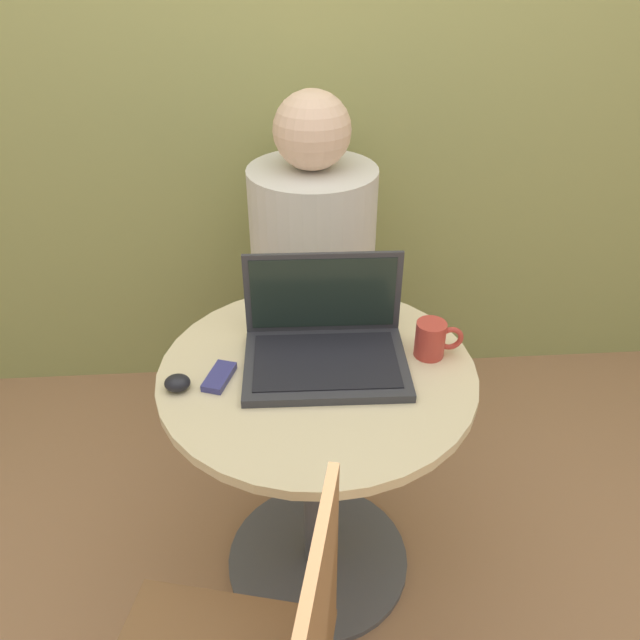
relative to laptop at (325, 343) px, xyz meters
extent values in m
plane|color=#9E704C|center=(-0.02, -0.04, -0.75)|extent=(12.00, 12.00, 0.00)
cube|color=#939956|center=(-0.02, 0.92, 0.55)|extent=(7.00, 0.05, 2.60)
cylinder|color=#4C4C51|center=(-0.02, -0.04, -0.74)|extent=(0.52, 0.52, 0.02)
cylinder|color=#4C4C51|center=(-0.02, -0.04, -0.40)|extent=(0.08, 0.08, 0.66)
cylinder|color=beige|center=(-0.02, -0.04, -0.06)|extent=(0.73, 0.73, 0.02)
cube|color=#2D2D33|center=(0.00, -0.04, -0.03)|extent=(0.38, 0.27, 0.02)
cube|color=black|center=(0.00, -0.04, -0.02)|extent=(0.33, 0.22, 0.00)
cube|color=#2D2D33|center=(0.00, 0.09, 0.08)|extent=(0.37, 0.02, 0.21)
cube|color=black|center=(0.00, 0.09, 0.08)|extent=(0.34, 0.01, 0.18)
cube|color=navy|center=(-0.24, -0.06, -0.04)|extent=(0.08, 0.11, 0.02)
ellipsoid|color=black|center=(-0.33, -0.09, -0.03)|extent=(0.06, 0.05, 0.03)
cylinder|color=#B2382D|center=(0.25, 0.00, 0.00)|extent=(0.07, 0.07, 0.09)
torus|color=#B2382D|center=(0.29, 0.00, 0.00)|extent=(0.06, 0.01, 0.06)
cube|color=brown|center=(0.00, 0.75, -0.54)|extent=(0.39, 0.57, 0.44)
cylinder|color=beige|center=(0.01, 0.61, -0.06)|extent=(0.40, 0.40, 0.51)
sphere|color=beige|center=(0.01, 0.61, 0.31)|extent=(0.23, 0.23, 0.23)
camera|label=1|loc=(-0.09, -1.17, 0.84)|focal=35.00mm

